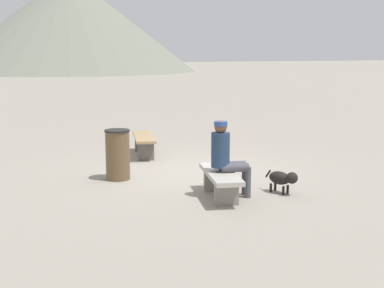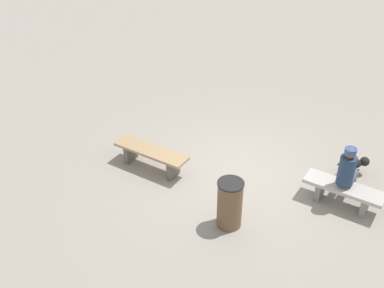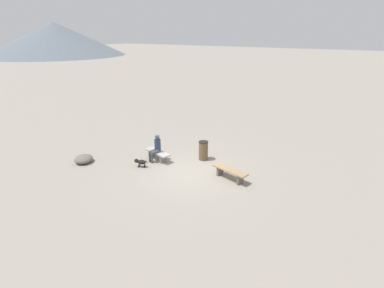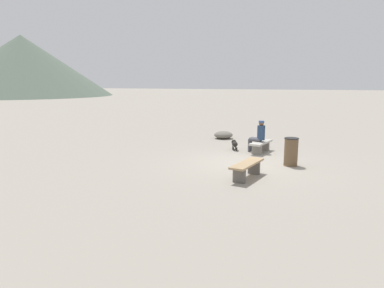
% 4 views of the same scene
% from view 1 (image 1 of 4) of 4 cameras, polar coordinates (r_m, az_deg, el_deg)
% --- Properties ---
extents(ground, '(210.00, 210.00, 0.06)m').
position_cam_1_polar(ground, '(10.77, -0.31, -3.12)').
color(ground, gray).
extents(bench_left, '(1.73, 0.83, 0.48)m').
position_cam_1_polar(bench_left, '(12.34, -5.29, 0.33)').
color(bench_left, '#605B56').
rests_on(bench_left, ground).
extents(bench_right, '(1.59, 0.81, 0.45)m').
position_cam_1_polar(bench_right, '(8.75, 3.15, -3.83)').
color(bench_right, gray).
rests_on(bench_right, ground).
extents(seated_person, '(0.42, 0.68, 1.31)m').
position_cam_1_polar(seated_person, '(8.71, 3.79, -1.13)').
color(seated_person, navy).
rests_on(seated_person, ground).
extents(dog, '(0.64, 0.37, 0.41)m').
position_cam_1_polar(dog, '(9.16, 9.91, -3.73)').
color(dog, black).
rests_on(dog, ground).
extents(trash_bin, '(0.49, 0.49, 0.97)m').
position_cam_1_polar(trash_bin, '(10.07, -8.15, -1.16)').
color(trash_bin, brown).
rests_on(trash_bin, ground).
extents(distant_peak_0, '(30.92, 30.92, 11.89)m').
position_cam_1_polar(distant_peak_0, '(67.51, -13.24, 12.83)').
color(distant_peak_0, gray).
rests_on(distant_peak_0, ground).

